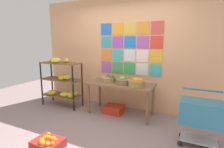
{
  "coord_description": "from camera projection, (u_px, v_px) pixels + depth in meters",
  "views": [
    {
      "loc": [
        1.48,
        -2.37,
        1.62
      ],
      "look_at": [
        -0.05,
        0.86,
        0.95
      ],
      "focal_mm": 27.85,
      "sensor_mm": 36.0,
      "label": 1
    }
  ],
  "objects": [
    {
      "name": "banana_shelf_unit",
      "position": [
        62.0,
        80.0,
        4.32
      ],
      "size": [
        1.03,
        0.45,
        1.23
      ],
      "color": "black",
      "rests_on": "ground"
    },
    {
      "name": "orange_crate_foreground",
      "position": [
        48.0,
        143.0,
        2.65
      ],
      "size": [
        0.43,
        0.35,
        0.2
      ],
      "color": "#AD2620",
      "rests_on": "ground"
    },
    {
      "name": "ground",
      "position": [
        94.0,
        136.0,
        3.02
      ],
      "size": [
        9.03,
        9.03,
        0.0
      ],
      "primitive_type": "plane",
      "color": "gray"
    },
    {
      "name": "fruit_basket_back_right",
      "position": [
        109.0,
        78.0,
        4.01
      ],
      "size": [
        0.38,
        0.38,
        0.16
      ],
      "color": "tan",
      "rests_on": "display_table"
    },
    {
      "name": "back_wall_with_art",
      "position": [
        126.0,
        54.0,
        4.15
      ],
      "size": [
        4.64,
        0.07,
        2.66
      ],
      "color": "#E4A675",
      "rests_on": "ground"
    },
    {
      "name": "display_table",
      "position": [
        121.0,
        87.0,
        3.82
      ],
      "size": [
        1.47,
        0.63,
        0.72
      ],
      "color": "brown",
      "rests_on": "ground"
    },
    {
      "name": "fruit_basket_right",
      "position": [
        137.0,
        82.0,
        3.54
      ],
      "size": [
        0.36,
        0.36,
        0.18
      ],
      "color": "olive",
      "rests_on": "display_table"
    },
    {
      "name": "shopping_cart",
      "position": [
        201.0,
        114.0,
        2.66
      ],
      "size": [
        0.61,
        0.43,
        0.86
      ],
      "rotation": [
        0.0,
        0.0,
        0.13
      ],
      "color": "black",
      "rests_on": "ground"
    },
    {
      "name": "fruit_basket_centre",
      "position": [
        124.0,
        81.0,
        3.75
      ],
      "size": [
        0.37,
        0.37,
        0.16
      ],
      "color": "#936349",
      "rests_on": "display_table"
    },
    {
      "name": "produce_crate_under_table",
      "position": [
        114.0,
        109.0,
        3.99
      ],
      "size": [
        0.42,
        0.35,
        0.17
      ],
      "primitive_type": "cube",
      "color": "red",
      "rests_on": "ground"
    }
  ]
}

